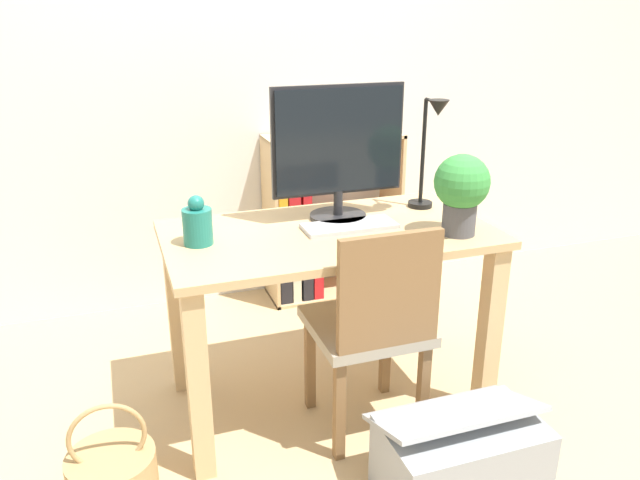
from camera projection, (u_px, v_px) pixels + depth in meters
name	position (u px, v px, depth m)	size (l,w,h in m)	color
ground_plane	(328.00, 397.00, 2.56)	(10.00, 10.00, 0.00)	tan
wall_back	(252.00, 51.00, 3.11)	(8.00, 0.05, 2.60)	silver
desk	(329.00, 267.00, 2.36)	(1.21, 0.67, 0.73)	tan
monitor	(338.00, 147.00, 2.35)	(0.52, 0.22, 0.51)	#232326
keyboard	(349.00, 226.00, 2.33)	(0.35, 0.14, 0.02)	#B2B2B7
vase	(197.00, 224.00, 2.15)	(0.10, 0.10, 0.18)	#1E7266
desk_lamp	(430.00, 143.00, 2.44)	(0.10, 0.19, 0.45)	black
potted_plant	(461.00, 189.00, 2.21)	(0.20, 0.20, 0.29)	#4C4C51
chair	(373.00, 324.00, 2.20)	(0.40, 0.40, 0.84)	#9E937F
bookshelf	(309.00, 227.00, 3.35)	(0.71, 0.28, 0.89)	tan
basket	(113.00, 476.00, 1.99)	(0.28, 0.28, 0.37)	tan
storage_box	(460.00, 458.00, 2.00)	(0.52, 0.36, 0.34)	#999EA3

